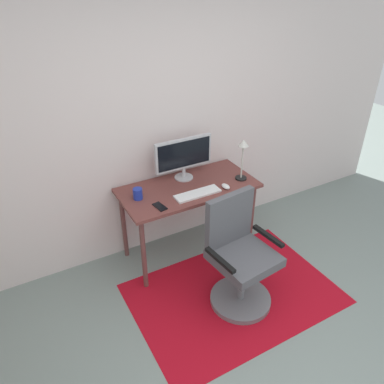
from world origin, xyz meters
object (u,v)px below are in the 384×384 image
(desk, at_px, (188,195))
(keyboard, at_px, (198,194))
(desk_lamp, at_px, (243,153))
(office_chair, at_px, (239,261))
(cell_phone, at_px, (160,207))
(coffee_cup, at_px, (138,194))
(monitor, at_px, (184,155))
(computer_mouse, at_px, (226,186))

(desk, height_order, keyboard, keyboard)
(desk_lamp, bearing_deg, office_chair, -124.89)
(cell_phone, relative_size, desk_lamp, 0.35)
(desk, height_order, desk_lamp, desk_lamp)
(keyboard, xyz_separation_m, coffee_cup, (-0.49, 0.19, 0.04))
(monitor, height_order, desk_lamp, monitor)
(computer_mouse, bearing_deg, cell_phone, 179.76)
(monitor, xyz_separation_m, office_chair, (0.02, -0.93, -0.59))
(monitor, distance_m, computer_mouse, 0.49)
(monitor, distance_m, desk_lamp, 0.55)
(office_chair, bearing_deg, monitor, 84.96)
(desk, distance_m, cell_phone, 0.43)
(coffee_cup, height_order, desk_lamp, desk_lamp)
(monitor, height_order, cell_phone, monitor)
(desk, xyz_separation_m, office_chair, (0.06, -0.77, -0.26))
(coffee_cup, bearing_deg, computer_mouse, -15.75)
(cell_phone, height_order, office_chair, office_chair)
(monitor, relative_size, computer_mouse, 5.55)
(coffee_cup, bearing_deg, monitor, 14.73)
(computer_mouse, bearing_deg, monitor, 124.55)
(desk, bearing_deg, desk_lamp, -12.58)
(keyboard, height_order, office_chair, office_chair)
(desk_lamp, height_order, office_chair, desk_lamp)
(desk, relative_size, desk_lamp, 3.17)
(computer_mouse, bearing_deg, coffee_cup, 164.25)
(computer_mouse, bearing_deg, office_chair, -111.63)
(computer_mouse, height_order, cell_phone, computer_mouse)
(monitor, distance_m, cell_phone, 0.60)
(computer_mouse, xyz_separation_m, office_chair, (-0.23, -0.58, -0.36))
(desk, bearing_deg, computer_mouse, -33.58)
(keyboard, distance_m, computer_mouse, 0.29)
(keyboard, height_order, coffee_cup, coffee_cup)
(cell_phone, bearing_deg, desk_lamp, -4.19)
(keyboard, xyz_separation_m, cell_phone, (-0.38, -0.02, -0.00))
(cell_phone, bearing_deg, office_chair, -61.70)
(computer_mouse, height_order, desk_lamp, desk_lamp)
(office_chair, bearing_deg, cell_phone, 121.02)
(keyboard, bearing_deg, office_chair, -84.56)
(monitor, relative_size, cell_phone, 4.12)
(coffee_cup, bearing_deg, keyboard, -21.57)
(computer_mouse, bearing_deg, desk_lamp, 18.66)
(desk_lamp, bearing_deg, cell_phone, -175.29)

